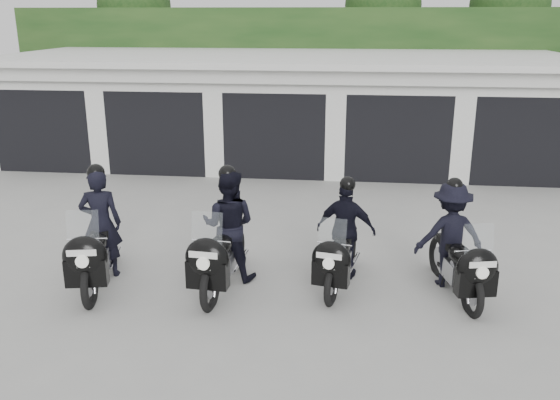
# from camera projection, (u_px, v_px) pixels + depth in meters

# --- Properties ---
(ground) EXTENTS (80.00, 80.00, 0.00)m
(ground) POSITION_uv_depth(u_px,v_px,m) (235.00, 262.00, 10.18)
(ground) COLOR gray
(ground) RESTS_ON ground
(garage_block) EXTENTS (16.40, 6.80, 2.96)m
(garage_block) POSITION_uv_depth(u_px,v_px,m) (285.00, 109.00, 17.39)
(garage_block) COLOR silver
(garage_block) RESTS_ON ground
(background_vegetation) EXTENTS (20.00, 3.90, 5.80)m
(background_vegetation) POSITION_uv_depth(u_px,v_px,m) (309.00, 52.00, 21.55)
(background_vegetation) COLOR #173714
(background_vegetation) RESTS_ON ground
(police_bike_a) EXTENTS (0.93, 2.19, 1.92)m
(police_bike_a) POSITION_uv_depth(u_px,v_px,m) (97.00, 238.00, 9.17)
(police_bike_a) COLOR black
(police_bike_a) RESTS_ON ground
(police_bike_b) EXTENTS (0.92, 2.22, 1.93)m
(police_bike_b) POSITION_uv_depth(u_px,v_px,m) (225.00, 234.00, 9.17)
(police_bike_b) COLOR black
(police_bike_b) RESTS_ON ground
(police_bike_c) EXTENTS (1.03, 1.97, 1.74)m
(police_bike_c) POSITION_uv_depth(u_px,v_px,m) (344.00, 238.00, 9.24)
(police_bike_c) COLOR black
(police_bike_c) RESTS_ON ground
(police_bike_d) EXTENTS (1.17, 2.03, 1.79)m
(police_bike_d) POSITION_uv_depth(u_px,v_px,m) (454.00, 243.00, 8.98)
(police_bike_d) COLOR black
(police_bike_d) RESTS_ON ground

